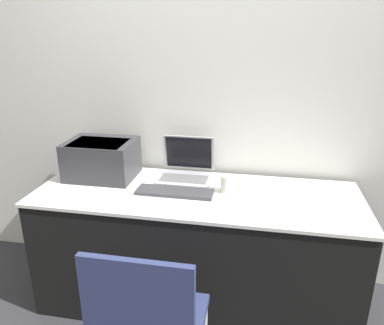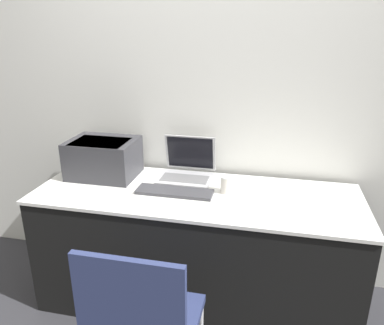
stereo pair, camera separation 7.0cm
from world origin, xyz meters
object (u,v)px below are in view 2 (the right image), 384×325
Objects in this scene: laptop_left at (187,169)px; coffee_cup at (227,184)px; printer at (103,157)px; chair at (141,320)px; external_keyboard at (175,192)px.

coffee_cup is (0.29, -0.19, -0.00)m from laptop_left.
laptop_left is at bearing 9.52° from printer.
printer is 0.56m from laptop_left.
printer is 1.19m from chair.
laptop_left is 0.75× the size of external_keyboard.
printer is 0.46× the size of chair.
external_keyboard is (-0.02, -0.27, -0.05)m from laptop_left.
coffee_cup is (0.30, 0.08, 0.04)m from external_keyboard.
laptop_left reaches higher than printer.
chair reaches higher than coffee_cup.
external_keyboard is 0.49× the size of chair.
chair is (0.60, -0.96, -0.37)m from printer.
external_keyboard is 0.32m from coffee_cup.
laptop_left reaches higher than external_keyboard.
laptop_left is at bearing 147.24° from coffee_cup.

